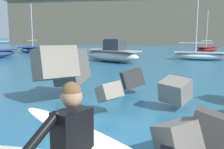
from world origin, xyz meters
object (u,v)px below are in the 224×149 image
at_px(boat_near_left, 200,55).
at_px(boat_near_centre, 32,49).
at_px(boat_near_right, 112,54).
at_px(boat_mid_centre, 207,49).
at_px(mooring_buoy_middle, 113,58).

height_order(boat_near_left, boat_near_centre, boat_near_left).
height_order(boat_near_left, boat_near_right, boat_near_left).
height_order(boat_near_left, boat_mid_centre, boat_near_left).
distance_m(boat_near_centre, boat_near_right, 18.18).
bearing_deg(mooring_buoy_middle, boat_near_left, 10.62).
xyz_separation_m(boat_near_right, boat_mid_centre, (11.26, 16.77, -0.29)).
bearing_deg(boat_near_centre, boat_near_left, -20.16).
height_order(boat_near_centre, mooring_buoy_middle, boat_near_centre).
distance_m(boat_near_right, boat_mid_centre, 20.20).
xyz_separation_m(boat_near_centre, boat_mid_centre, (25.32, 5.24, -0.04)).
height_order(boat_mid_centre, mooring_buoy_middle, boat_mid_centre).
xyz_separation_m(boat_near_centre, boat_near_right, (14.06, -11.52, 0.25)).
relative_size(boat_near_centre, boat_near_right, 1.08).
relative_size(boat_near_left, boat_near_centre, 1.06).
bearing_deg(boat_mid_centre, boat_near_centre, -168.30).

